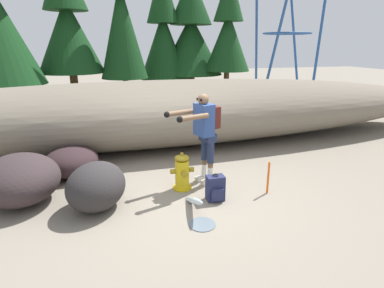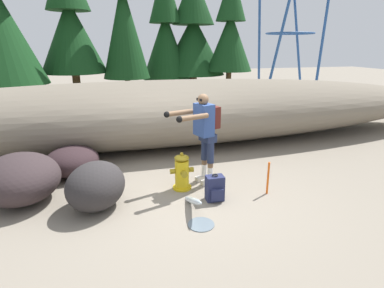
% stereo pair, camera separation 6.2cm
% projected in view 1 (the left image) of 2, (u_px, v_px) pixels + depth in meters
% --- Properties ---
extents(ground_plane, '(56.00, 56.00, 0.04)m').
position_uv_depth(ground_plane, '(189.00, 193.00, 5.56)').
color(ground_plane, gray).
extents(dirt_embankment, '(17.50, 3.20, 1.67)m').
position_uv_depth(dirt_embankment, '(159.00, 113.00, 8.13)').
color(dirt_embankment, '#756B5B').
rests_on(dirt_embankment, ground_plane).
extents(fire_hydrant, '(0.44, 0.39, 0.70)m').
position_uv_depth(fire_hydrant, '(182.00, 173.00, 5.62)').
color(fire_hydrant, gold).
rests_on(fire_hydrant, ground_plane).
extents(hydrant_water_jet, '(0.40, 1.30, 0.56)m').
position_uv_depth(hydrant_water_jet, '(194.00, 203.00, 4.96)').
color(hydrant_water_jet, silver).
rests_on(hydrant_water_jet, ground_plane).
extents(utility_worker, '(1.04, 0.69, 1.72)m').
position_uv_depth(utility_worker, '(204.00, 128.00, 5.63)').
color(utility_worker, beige).
rests_on(utility_worker, ground_plane).
extents(spare_backpack, '(0.30, 0.29, 0.47)m').
position_uv_depth(spare_backpack, '(215.00, 188.00, 5.23)').
color(spare_backpack, '#23284C').
rests_on(spare_backpack, ground_plane).
extents(boulder_large, '(1.59, 1.70, 0.82)m').
position_uv_depth(boulder_large, '(20.00, 179.00, 5.13)').
color(boulder_large, '#352A2C').
rests_on(boulder_large, ground_plane).
extents(boulder_mid, '(1.47, 1.48, 0.59)m').
position_uv_depth(boulder_mid, '(72.00, 162.00, 6.21)').
color(boulder_mid, '#302124').
rests_on(boulder_mid, ground_plane).
extents(boulder_small, '(1.29, 1.35, 0.77)m').
position_uv_depth(boulder_small, '(96.00, 186.00, 4.92)').
color(boulder_small, '#2D2A2B').
rests_on(boulder_small, ground_plane).
extents(boulder_outlier, '(0.69, 0.70, 0.36)m').
position_uv_depth(boulder_outlier, '(40.00, 174.00, 5.92)').
color(boulder_outlier, '#2B2B2E').
rests_on(boulder_outlier, ground_plane).
extents(pine_tree_left, '(2.52, 2.52, 6.07)m').
position_uv_depth(pine_tree_left, '(67.00, 22.00, 11.64)').
color(pine_tree_left, '#47331E').
rests_on(pine_tree_left, ground_plane).
extents(pine_tree_center, '(1.85, 1.85, 7.20)m').
position_uv_depth(pine_tree_center, '(121.00, 12.00, 11.69)').
color(pine_tree_center, '#47331E').
rests_on(pine_tree_center, ground_plane).
extents(pine_tree_right, '(2.17, 2.17, 5.85)m').
position_uv_depth(pine_tree_right, '(163.00, 33.00, 13.56)').
color(pine_tree_right, '#47331E').
rests_on(pine_tree_right, ground_plane).
extents(pine_tree_far_right, '(2.92, 2.92, 5.60)m').
position_uv_depth(pine_tree_far_right, '(191.00, 34.00, 13.97)').
color(pine_tree_far_right, '#47331E').
rests_on(pine_tree_far_right, ground_plane).
extents(pine_tree_ridge_end, '(1.98, 1.98, 5.57)m').
position_uv_depth(pine_tree_ridge_end, '(228.00, 30.00, 13.20)').
color(pine_tree_ridge_end, '#47331E').
rests_on(pine_tree_ridge_end, ground_plane).
extents(survey_stake, '(0.04, 0.04, 0.60)m').
position_uv_depth(survey_stake, '(268.00, 178.00, 5.44)').
color(survey_stake, '#E55914').
rests_on(survey_stake, ground_plane).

